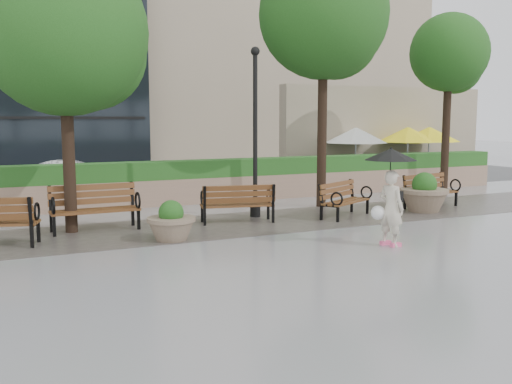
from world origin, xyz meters
name	(u,v)px	position (x,y,z in m)	size (l,w,h in m)	color
ground	(314,246)	(0.00, 0.00, 0.00)	(100.00, 100.00, 0.00)	gray
cobble_strip	(254,222)	(0.00, 3.00, 0.01)	(28.00, 3.20, 0.01)	#383330
hedge_wall	(201,182)	(0.00, 7.00, 0.66)	(24.00, 0.80, 1.35)	#997962
cafe_wall	(385,134)	(9.50, 10.00, 2.00)	(10.00, 0.60, 4.00)	tan
cafe_hedge	(408,174)	(9.00, 7.80, 0.45)	(8.00, 0.50, 0.90)	#1C541C
asphalt_street	(166,188)	(0.00, 11.00, 0.00)	(40.00, 7.00, 0.00)	black
bldg_stone	(264,0)	(10.00, 23.00, 10.00)	(18.00, 10.00, 20.00)	tan
bench_1	(95,218)	(-3.86, 3.59, 0.32)	(2.05, 0.85, 1.09)	brown
bench_2	(237,211)	(-0.38, 3.17, 0.29)	(1.95, 1.11, 0.99)	brown
bench_3	(345,207)	(2.58, 2.72, 0.28)	(1.87, 1.42, 0.94)	brown
bench_4	(431,198)	(5.83, 2.99, 0.30)	(1.96, 1.09, 1.00)	brown
planter_left	(171,225)	(-2.54, 1.80, 0.35)	(1.06, 1.06, 0.89)	#7F6B56
planter_right	(424,196)	(5.14, 2.51, 0.44)	(1.36, 1.36, 1.14)	#7F6B56
lamppost	(255,143)	(0.40, 3.76, 2.01)	(0.28, 0.28, 4.52)	black
tree_0	(70,38)	(-4.25, 3.73, 4.46)	(3.81, 3.77, 6.47)	black
tree_1	(327,20)	(3.13, 4.66, 5.53)	(3.83, 3.80, 7.58)	black
tree_2	(451,57)	(9.11, 5.86, 4.84)	(2.96, 2.77, 6.38)	black
patio_umb_white	(356,136)	(7.17, 8.82, 1.99)	(2.50, 2.50, 2.30)	black
patio_umb_yellow_a	(408,135)	(9.66, 8.69, 1.99)	(2.50, 2.50, 2.30)	black
patio_umb_yellow_b	(429,135)	(10.71, 8.59, 1.99)	(2.50, 2.50, 2.30)	black
car_right	(76,179)	(-3.43, 10.05, 0.62)	(1.32, 3.77, 1.24)	white
pedestrian	(391,187)	(1.45, -0.62, 1.23)	(1.10, 1.10, 2.03)	beige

